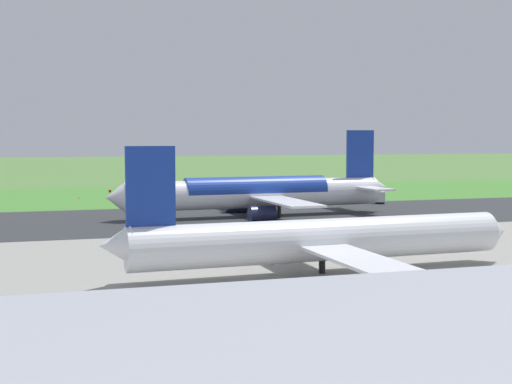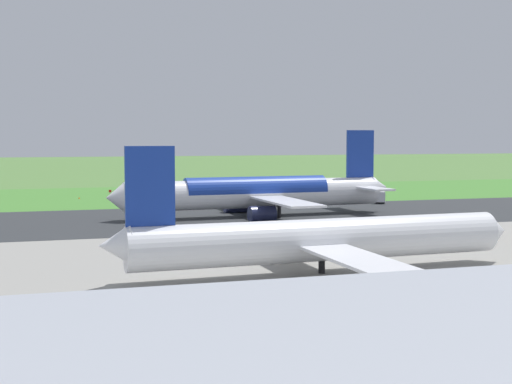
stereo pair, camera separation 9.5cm
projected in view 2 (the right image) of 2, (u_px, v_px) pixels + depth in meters
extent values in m
plane|color=#547F3D|center=(179.00, 219.00, 123.53)|extent=(800.00, 800.00, 0.00)
cube|color=#2D3033|center=(179.00, 219.00, 123.53)|extent=(600.00, 40.79, 0.06)
cube|color=gray|center=(266.00, 273.00, 74.81)|extent=(440.00, 110.00, 0.05)
cube|color=#478534|center=(146.00, 199.00, 164.07)|extent=(600.00, 80.00, 0.04)
cylinder|color=white|center=(256.00, 194.00, 127.32)|extent=(48.18, 7.22, 5.20)
cone|color=white|center=(115.00, 198.00, 118.96)|extent=(3.21, 5.06, 4.94)
cone|color=white|center=(379.00, 187.00, 135.52)|extent=(3.68, 4.56, 4.42)
cube|color=#19389E|center=(360.00, 154.00, 133.67)|extent=(5.62, 0.74, 9.00)
cube|color=white|center=(374.00, 189.00, 128.99)|extent=(4.38, 9.16, 0.36)
cube|color=white|center=(347.00, 185.00, 139.35)|extent=(4.38, 9.16, 0.36)
cube|color=white|center=(283.00, 201.00, 117.32)|extent=(6.92, 22.23, 0.35)
cube|color=white|center=(243.00, 191.00, 138.03)|extent=(6.92, 22.23, 0.35)
cylinder|color=#23284C|center=(262.00, 214.00, 119.99)|extent=(4.61, 2.99, 2.80)
cylinder|color=#23284C|center=(236.00, 206.00, 134.11)|extent=(4.61, 2.99, 2.80)
cylinder|color=black|center=(157.00, 211.00, 121.54)|extent=(0.70, 0.70, 3.42)
cylinder|color=black|center=(279.00, 209.00, 124.73)|extent=(0.70, 0.70, 3.42)
cylinder|color=black|center=(264.00, 205.00, 132.26)|extent=(0.70, 0.70, 3.42)
cylinder|color=#19389E|center=(256.00, 191.00, 127.28)|extent=(26.60, 6.33, 5.23)
cylinder|color=white|center=(322.00, 240.00, 74.13)|extent=(41.67, 6.03, 4.50)
cone|color=white|center=(495.00, 231.00, 81.24)|extent=(2.75, 4.37, 4.27)
cone|color=white|center=(114.00, 245.00, 67.05)|extent=(3.17, 3.93, 3.82)
cube|color=#19389E|center=(150.00, 186.00, 67.75)|extent=(4.86, 0.61, 7.79)
cube|color=white|center=(282.00, 232.00, 82.85)|extent=(5.89, 19.21, 0.30)
cube|color=white|center=(356.00, 258.00, 64.90)|extent=(5.89, 19.21, 0.30)
cylinder|color=black|center=(322.00, 267.00, 74.36)|extent=(0.69, 0.69, 1.38)
cube|color=silver|center=(378.00, 197.00, 155.23)|extent=(2.83, 2.83, 1.30)
cube|color=silver|center=(379.00, 196.00, 152.41)|extent=(3.49, 4.37, 2.20)
cylinder|color=black|center=(373.00, 200.00, 155.35)|extent=(0.60, 0.95, 0.90)
cylinder|color=black|center=(382.00, 200.00, 155.21)|extent=(0.60, 0.95, 0.90)
cylinder|color=black|center=(375.00, 202.00, 151.97)|extent=(0.60, 0.95, 0.90)
cylinder|color=black|center=(384.00, 202.00, 151.83)|extent=(0.60, 0.95, 0.90)
cube|color=black|center=(336.00, 231.00, 99.65)|extent=(3.05, 3.05, 1.30)
cube|color=silver|center=(356.00, 229.00, 98.83)|extent=(4.44, 4.01, 2.20)
cylinder|color=black|center=(335.00, 237.00, 98.75)|extent=(0.92, 0.74, 0.90)
cylinder|color=black|center=(337.00, 235.00, 100.66)|extent=(0.92, 0.74, 0.90)
cylinder|color=black|center=(359.00, 238.00, 97.79)|extent=(0.92, 0.74, 0.90)
cylinder|color=black|center=(361.00, 236.00, 99.70)|extent=(0.92, 0.74, 0.90)
cylinder|color=slate|center=(110.00, 196.00, 161.02)|extent=(0.10, 0.10, 1.74)
cube|color=red|center=(110.00, 191.00, 160.95)|extent=(0.60, 0.04, 0.60)
cone|color=orange|center=(79.00, 198.00, 163.43)|extent=(0.40, 0.40, 0.55)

